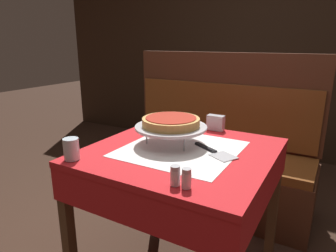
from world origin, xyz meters
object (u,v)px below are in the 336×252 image
object	(u,v)px
dining_table_rear	(230,102)
booth_bench	(213,163)
water_glass_near	(71,149)
salt_shaker	(175,176)
napkin_holder	(216,123)
pizza_server	(214,152)
pizza_pan_stand	(171,128)
condiment_caddy	(218,89)
deep_dish_pizza	(171,122)
pepper_shaker	(187,178)
dining_table_front	(181,169)

from	to	relation	value
dining_table_rear	booth_bench	size ratio (longest dim) A/B	0.56
water_glass_near	salt_shaker	world-z (taller)	water_glass_near
napkin_holder	water_glass_near	bearing A→B (deg)	-117.25
water_glass_near	pizza_server	bearing A→B (deg)	36.91
booth_bench	pizza_pan_stand	world-z (taller)	booth_bench
napkin_holder	condiment_caddy	xyz separation A→B (m)	(-0.45, 1.25, -0.00)
dining_table_rear	deep_dish_pizza	xyz separation A→B (m)	(0.26, -1.73, 0.22)
water_glass_near	deep_dish_pizza	bearing A→B (deg)	55.28
deep_dish_pizza	pepper_shaker	bearing A→B (deg)	-54.06
deep_dish_pizza	pepper_shaker	world-z (taller)	deep_dish_pizza
booth_bench	napkin_holder	distance (m)	0.69
salt_shaker	napkin_holder	xyz separation A→B (m)	(-0.13, 0.75, 0.01)
booth_bench	salt_shaker	distance (m)	1.35
deep_dish_pizza	water_glass_near	world-z (taller)	deep_dish_pizza
pizza_server	deep_dish_pizza	bearing A→B (deg)	177.28
deep_dish_pizza	pizza_server	size ratio (longest dim) A/B	1.15
salt_shaker	condiment_caddy	world-z (taller)	condiment_caddy
dining_table_rear	pizza_pan_stand	xyz separation A→B (m)	(0.26, -1.73, 0.19)
dining_table_front	water_glass_near	xyz separation A→B (m)	(-0.36, -0.37, 0.16)
napkin_holder	condiment_caddy	bearing A→B (deg)	109.95
pizza_pan_stand	napkin_holder	bearing A→B (deg)	72.81
dining_table_front	salt_shaker	bearing A→B (deg)	-65.74
dining_table_front	condiment_caddy	bearing A→B (deg)	104.52
dining_table_front	napkin_holder	bearing A→B (deg)	85.83
dining_table_front	dining_table_rear	bearing A→B (deg)	100.82
salt_shaker	deep_dish_pizza	bearing A→B (deg)	121.34
booth_bench	water_glass_near	size ratio (longest dim) A/B	15.41
pizza_pan_stand	napkin_holder	distance (m)	0.37
pepper_shaker	deep_dish_pizza	bearing A→B (deg)	125.94
pizza_server	water_glass_near	bearing A→B (deg)	-143.09
booth_bench	dining_table_front	bearing A→B (deg)	-79.87
dining_table_rear	booth_bench	xyz separation A→B (m)	(0.18, -0.90, -0.33)
pizza_server	booth_bench	bearing A→B (deg)	110.81
dining_table_rear	condiment_caddy	world-z (taller)	condiment_caddy
dining_table_front	pepper_shaker	size ratio (longest dim) A/B	11.56
deep_dish_pizza	salt_shaker	world-z (taller)	deep_dish_pizza
dining_table_front	pizza_pan_stand	size ratio (longest dim) A/B	2.36
napkin_holder	deep_dish_pizza	bearing A→B (deg)	-107.19
pizza_pan_stand	napkin_holder	world-z (taller)	pizza_pan_stand
napkin_holder	condiment_caddy	world-z (taller)	condiment_caddy
pizza_server	pizza_pan_stand	bearing A→B (deg)	177.28
booth_bench	pizza_pan_stand	bearing A→B (deg)	-84.85
deep_dish_pizza	dining_table_front	bearing A→B (deg)	-26.04
dining_table_front	dining_table_rear	xyz separation A→B (m)	(-0.34, 1.76, 0.01)
condiment_caddy	dining_table_rear	bearing A→B (deg)	54.78
booth_bench	napkin_holder	size ratio (longest dim) A/B	15.15
booth_bench	pizza_pan_stand	xyz separation A→B (m)	(0.07, -0.83, 0.51)
dining_table_front	pepper_shaker	bearing A→B (deg)	-59.91
dining_table_rear	salt_shaker	xyz separation A→B (m)	(0.50, -2.12, 0.14)
dining_table_rear	pepper_shaker	distance (m)	2.19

